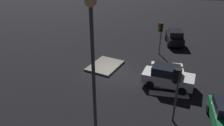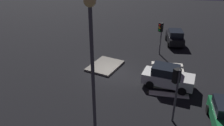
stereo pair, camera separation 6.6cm
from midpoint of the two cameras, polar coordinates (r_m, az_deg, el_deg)
The scene contains 8 objects.
ground_plane at distance 21.93m, azimuth 0.09°, elevation -2.34°, with size 80.00×80.00×0.00m, color black.
traffic_island at distance 22.99m, azimuth -1.69°, elevation -0.68°, with size 4.26×3.65×0.18m.
car_white at distance 19.87m, azimuth 13.93°, elevation -3.39°, with size 2.67×4.56×1.89m.
car_black at distance 29.62m, azimuth 15.69°, elevation 6.33°, with size 4.31×2.27×1.82m.
traffic_light_east at distance 25.33m, azimuth 12.27°, elevation 7.93°, with size 0.53×0.54×3.68m.
traffic_light_south at distance 15.02m, azimuth 16.03°, elevation -4.75°, with size 0.53×0.54×3.97m.
street_lamp at distance 10.92m, azimuth -4.88°, elevation 1.47°, with size 0.56×0.56×8.89m.
crosswalk_near at distance 21.68m, azimuth 14.01°, elevation -3.54°, with size 6.45×3.20×0.02m.
Camera 2 is at (-18.90, -3.70, 10.49)m, focal length 36.14 mm.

